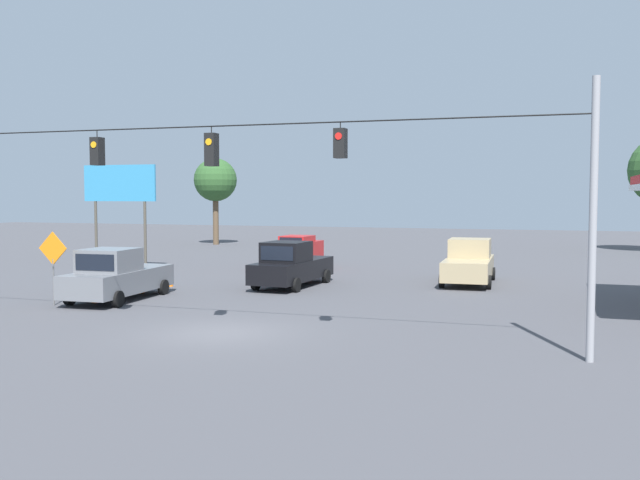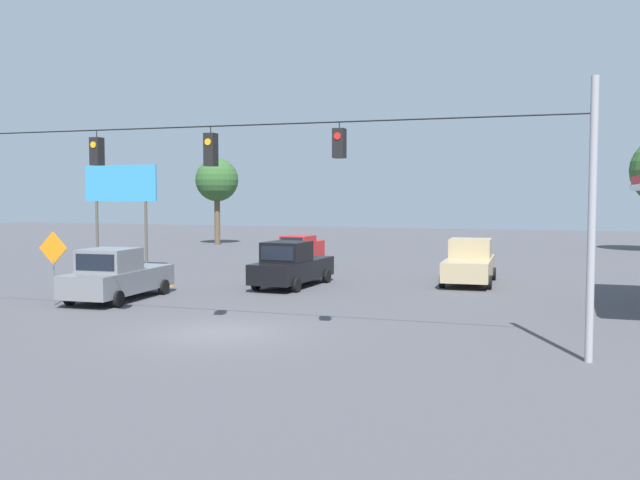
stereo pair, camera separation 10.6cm
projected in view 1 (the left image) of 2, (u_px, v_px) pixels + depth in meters
ground_plane at (221, 333)px, 21.98m from camera, size 140.00×140.00×0.00m
overhead_signal_span at (211, 190)px, 21.24m from camera, size 21.50×0.38×7.21m
sedan_red_withflow_far at (297, 251)px, 41.10m from camera, size 2.13×4.16×1.89m
pickup_truck_tan_oncoming_far at (469, 263)px, 34.16m from camera, size 2.47×5.65×2.12m
pickup_truck_grey_parked_shoulder at (116, 276)px, 28.70m from camera, size 2.52×5.64×2.12m
pickup_truck_black_withflow_mid at (291, 266)px, 32.89m from camera, size 2.43×5.70×2.12m
traffic_cone_nearest at (95, 295)px, 28.06m from camera, size 0.32×0.32×0.58m
traffic_cone_second at (141, 286)px, 30.84m from camera, size 0.32×0.32×0.58m
traffic_cone_third at (170, 280)px, 33.10m from camera, size 0.32×0.32×0.58m
roadside_billboard at (120, 191)px, 40.44m from camera, size 4.65×0.16×5.94m
work_zone_sign at (53, 254)px, 27.29m from camera, size 1.27×0.06×2.84m
tree_horizon_left at (215, 181)px, 60.53m from camera, size 3.65×3.65×7.34m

